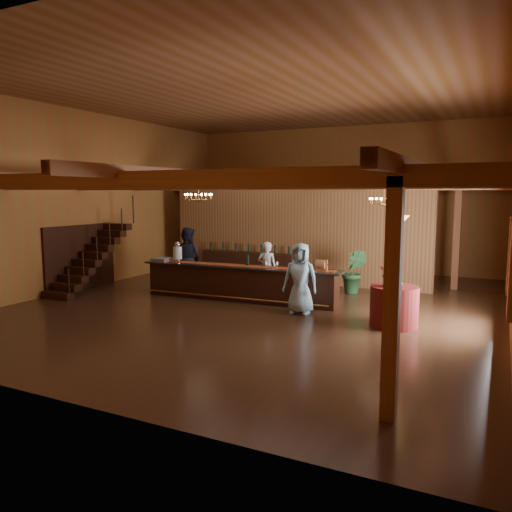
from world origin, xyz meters
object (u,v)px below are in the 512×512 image
at_px(pendant_lamp, 397,220).
at_px(bartender, 267,269).
at_px(guest, 300,279).
at_px(backbar_shelf, 249,266).
at_px(chandelier_left, 199,196).
at_px(staff_second, 187,258).
at_px(tasting_bar, 239,283).
at_px(beverage_dispenser, 178,252).
at_px(raffle_drum, 321,265).
at_px(floor_plant, 354,272).
at_px(round_table, 394,306).
at_px(chandelier_right, 384,201).

relative_size(pendant_lamp, bartender, 0.56).
bearing_deg(pendant_lamp, bartender, 157.16).
bearing_deg(guest, bartender, 131.22).
height_order(pendant_lamp, guest, pendant_lamp).
bearing_deg(backbar_shelf, chandelier_left, -90.67).
bearing_deg(bartender, guest, 133.78).
relative_size(pendant_lamp, staff_second, 0.47).
bearing_deg(tasting_bar, pendant_lamp, -14.76).
bearing_deg(bartender, beverage_dispenser, 14.02).
xyz_separation_m(raffle_drum, backbar_shelf, (-3.63, 2.98, -0.67)).
relative_size(backbar_shelf, chandelier_left, 4.26).
bearing_deg(floor_plant, bartender, -143.25).
bearing_deg(guest, round_table, -10.70).
height_order(raffle_drum, guest, guest).
relative_size(chandelier_left, guest, 0.45).
xyz_separation_m(round_table, chandelier_left, (-5.76, 0.96, 2.42)).
distance_m(beverage_dispenser, backbar_shelf, 3.31).
height_order(tasting_bar, chandelier_left, chandelier_left).
height_order(backbar_shelf, staff_second, staff_second).
bearing_deg(beverage_dispenser, staff_second, 102.52).
xyz_separation_m(staff_second, guest, (4.28, -1.41, -0.08)).
height_order(bartender, staff_second, staff_second).
bearing_deg(pendant_lamp, backbar_shelf, 145.10).
xyz_separation_m(tasting_bar, bartender, (0.51, 0.74, 0.31)).
bearing_deg(raffle_drum, guest, -107.68).
height_order(beverage_dispenser, chandelier_right, chandelier_right).
bearing_deg(guest, chandelier_right, 51.00).
xyz_separation_m(tasting_bar, guest, (2.10, -0.72, 0.39)).
bearing_deg(staff_second, guest, 162.89).
xyz_separation_m(raffle_drum, floor_plant, (0.28, 2.24, -0.48)).
distance_m(beverage_dispenser, floor_plant, 5.26).
xyz_separation_m(raffle_drum, guest, (-0.26, -0.81, -0.26)).
xyz_separation_m(beverage_dispenser, guest, (4.12, -0.66, -0.37)).
xyz_separation_m(chandelier_right, floor_plant, (-0.97, 0.72, -2.11)).
height_order(bartender, guest, guest).
bearing_deg(backbar_shelf, guest, -47.89).
distance_m(tasting_bar, guest, 2.25).
xyz_separation_m(backbar_shelf, round_table, (5.70, -3.98, -0.02)).
relative_size(round_table, floor_plant, 0.80).
bearing_deg(floor_plant, raffle_drum, -97.08).
bearing_deg(beverage_dispenser, round_table, -7.46).
xyz_separation_m(beverage_dispenser, floor_plant, (4.65, 2.38, -0.59)).
bearing_deg(round_table, beverage_dispenser, 172.54).
distance_m(chandelier_left, pendant_lamp, 5.86).
relative_size(chandelier_right, pendant_lamp, 0.89).
bearing_deg(tasting_bar, raffle_drum, -1.09).
relative_size(chandelier_left, pendant_lamp, 0.89).
xyz_separation_m(guest, floor_plant, (0.53, 3.04, -0.22)).
distance_m(tasting_bar, raffle_drum, 2.45).
bearing_deg(bartender, raffle_drum, 156.90).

